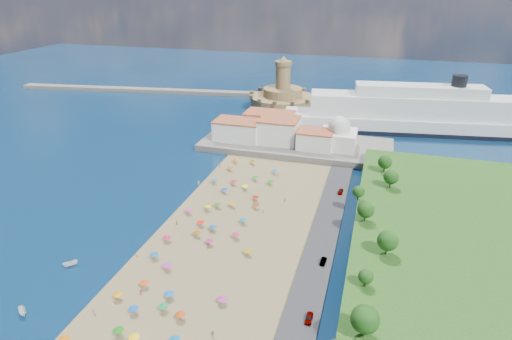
% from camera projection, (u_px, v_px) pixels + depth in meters
% --- Properties ---
extents(ground, '(700.00, 700.00, 0.00)m').
position_uv_depth(ground, '(224.00, 219.00, 145.16)').
color(ground, '#071938').
rests_on(ground, ground).
extents(terrace, '(90.00, 36.00, 3.00)m').
position_uv_depth(terrace, '(296.00, 145.00, 205.91)').
color(terrace, '#59544C').
rests_on(terrace, ground).
extents(jetty, '(18.00, 70.00, 2.40)m').
position_uv_depth(jetty, '(270.00, 120.00, 242.36)').
color(jetty, '#59544C').
rests_on(jetty, ground).
extents(breakwater, '(199.03, 34.77, 2.60)m').
position_uv_depth(breakwater, '(154.00, 91.00, 306.97)').
color(breakwater, '#59544C').
rests_on(breakwater, ground).
extents(waterfront_buildings, '(57.00, 29.00, 11.00)m').
position_uv_depth(waterfront_buildings, '(270.00, 129.00, 207.23)').
color(waterfront_buildings, silver).
rests_on(waterfront_buildings, terrace).
extents(domed_building, '(16.00, 16.00, 15.00)m').
position_uv_depth(domed_building, '(339.00, 135.00, 195.96)').
color(domed_building, silver).
rests_on(domed_building, terrace).
extents(fortress, '(40.00, 40.00, 32.40)m').
position_uv_depth(fortress, '(282.00, 98.00, 266.40)').
color(fortress, olive).
rests_on(fortress, ground).
extents(cruise_ship, '(140.88, 40.37, 30.44)m').
position_uv_depth(cruise_ship, '(416.00, 115.00, 225.21)').
color(cruise_ship, black).
rests_on(cruise_ship, ground).
extents(beach_parasols, '(31.41, 112.52, 2.20)m').
position_uv_depth(beach_parasols, '(207.00, 230.00, 134.61)').
color(beach_parasols, gray).
rests_on(beach_parasols, beach).
extents(beachgoers, '(36.42, 92.66, 1.88)m').
position_uv_depth(beachgoers, '(208.00, 225.00, 139.71)').
color(beachgoers, tan).
rests_on(beachgoers, beach).
extents(moored_boats, '(5.66, 23.40, 1.61)m').
position_uv_depth(moored_boats, '(48.00, 286.00, 112.14)').
color(moored_boats, white).
rests_on(moored_boats, ground).
extents(parked_cars, '(1.94, 72.78, 1.38)m').
position_uv_depth(parked_cars, '(327.00, 245.00, 128.63)').
color(parked_cars, gray).
rests_on(parked_cars, promenade).
extents(hillside_trees, '(15.10, 103.51, 7.71)m').
position_uv_depth(hillside_trees, '(374.00, 229.00, 120.06)').
color(hillside_trees, '#382314').
rests_on(hillside_trees, hillside).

